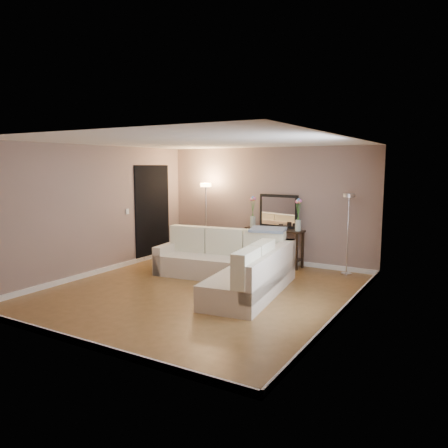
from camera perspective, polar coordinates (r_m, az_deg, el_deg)
The scene contains 23 objects.
floor at distance 7.81m, azimuth -3.01°, elevation -8.75°, with size 5.00×5.50×0.01m, color brown.
ceiling at distance 7.50m, azimuth -3.15°, elevation 10.75°, with size 5.00×5.50×0.01m, color white.
wall_back at distance 9.95m, azimuth 5.73°, elevation 2.45°, with size 5.00×0.02×2.60m, color gray.
wall_front at distance 5.48m, azimuth -19.21°, elevation -2.24°, with size 5.00×0.02×2.60m, color gray.
wall_left at distance 9.17m, azimuth -16.29°, elevation 1.73°, with size 0.02×5.50×2.60m, color gray.
wall_right at distance 6.52m, azimuth 15.66°, elevation -0.57°, with size 0.02×5.50×2.60m, color gray.
baseboard_back at distance 10.12m, azimuth 5.58°, elevation -4.63°, with size 5.00×0.03×0.10m, color white.
baseboard_front at distance 5.84m, azimuth -18.46°, elevation -14.38°, with size 5.00×0.03×0.10m, color white.
baseboard_left at distance 9.35m, azimuth -15.89°, elevation -5.92°, with size 0.03×5.50×0.10m, color white.
baseboard_right at distance 6.81m, azimuth 15.07°, elevation -11.03°, with size 0.03×5.50×0.10m, color white.
doorway at distance 10.40m, azimuth -9.31°, elevation 1.50°, with size 0.02×1.20×2.20m, color black.
switch_plate at distance 9.75m, azimuth -12.52°, elevation 1.61°, with size 0.02×0.08×0.12m, color white.
sectional_sofa at distance 8.16m, azimuth 1.06°, elevation -5.45°, with size 3.00×2.67×0.95m.
throw_blanket at distance 8.50m, azimuth 5.74°, elevation -0.74°, with size 0.68×0.39×0.05m, color gray.
console_table at distance 9.73m, azimuth 6.15°, elevation -2.65°, with size 1.36×0.48×0.82m.
leaning_mirror at distance 9.74m, azimuth 7.14°, elevation 1.67°, with size 0.94×0.13×0.74m.
table_decor at distance 9.60m, azimuth 6.50°, elevation -0.48°, with size 0.57×0.14×0.13m.
flower_vase_left at distance 9.88m, azimuth 3.78°, elevation 1.33°, with size 0.16×0.13×0.70m.
flower_vase_right at distance 9.34m, azimuth 9.68°, elevation 0.87°, with size 0.16×0.13×0.70m.
floor_lamp_lit at distance 10.34m, azimuth -2.38°, elevation 2.44°, with size 0.32×0.32×1.78m.
floor_lamp_unlit at distance 9.07m, azimuth 15.93°, elevation 0.80°, with size 0.24×0.24×1.64m.
charcoal_rug at distance 10.41m, azimuth -4.14°, elevation -4.50°, with size 1.16×0.87×0.02m, color black.
black_bag at distance 10.47m, azimuth -5.18°, elevation -3.63°, with size 0.33×0.23×0.21m, color black.
Camera 1 is at (4.14, -6.24, 2.21)m, focal length 35.00 mm.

